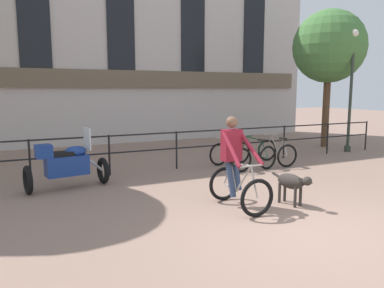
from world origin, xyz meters
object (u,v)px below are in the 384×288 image
dog (292,182)px  parked_bicycle_mid_left (254,154)px  parked_motorcycle (66,164)px  street_lamp (351,84)px  parked_bicycle_mid_right (277,152)px  cyclist_with_bike (236,167)px  parked_bicycle_near_lamp (230,156)px

dog → parked_bicycle_mid_left: parked_bicycle_mid_left is taller
parked_motorcycle → street_lamp: street_lamp is taller
parked_bicycle_mid_left → parked_bicycle_mid_right: size_ratio=1.04×
dog → parked_motorcycle: (-3.73, 3.09, 0.12)m
parked_motorcycle → parked_bicycle_mid_left: (5.19, 0.24, -0.20)m
parked_bicycle_mid_left → street_lamp: (4.50, 0.70, 2.02)m
cyclist_with_bike → parked_bicycle_mid_right: bearing=41.3°
parked_motorcycle → cyclist_with_bike: bearing=-142.7°
cyclist_with_bike → parked_motorcycle: 3.82m
parked_bicycle_near_lamp → parked_bicycle_mid_right: (1.62, -0.00, 0.00)m
parked_bicycle_near_lamp → parked_bicycle_mid_left: size_ratio=0.97×
cyclist_with_bike → parked_motorcycle: size_ratio=0.93×
parked_motorcycle → parked_bicycle_mid_left: parked_motorcycle is taller
parked_motorcycle → parked_bicycle_mid_right: 6.01m
parked_bicycle_near_lamp → street_lamp: size_ratio=0.28×
cyclist_with_bike → parked_bicycle_mid_right: 4.41m
street_lamp → parked_bicycle_mid_right: bearing=-169.3°
parked_motorcycle → parked_bicycle_mid_right: (6.00, 0.24, -0.20)m
parked_bicycle_near_lamp → parked_bicycle_mid_right: size_ratio=1.01×
parked_bicycle_near_lamp → parked_bicycle_mid_left: bearing=174.1°
dog → parked_bicycle_mid_left: 3.63m
parked_motorcycle → parked_bicycle_near_lamp: (4.38, 0.24, -0.20)m
cyclist_with_bike → parked_bicycle_mid_left: (2.47, 2.92, -0.41)m
cyclist_with_bike → parked_bicycle_mid_left: cyclist_with_bike is taller
cyclist_with_bike → parked_bicycle_mid_right: (3.28, 2.92, -0.41)m
parked_bicycle_mid_left → parked_bicycle_mid_right: (0.81, -0.00, 0.00)m
parked_bicycle_mid_left → street_lamp: size_ratio=0.29×
dog → parked_bicycle_near_lamp: bearing=67.9°
parked_motorcycle → parked_bicycle_near_lamp: size_ratio=1.57×
parked_bicycle_mid_right → parked_bicycle_mid_left: bearing=5.0°
dog → street_lamp: (5.95, 4.02, 1.93)m
parked_motorcycle → dog: bearing=-137.7°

